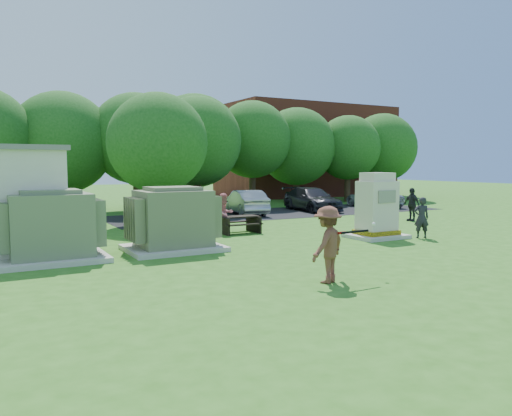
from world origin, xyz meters
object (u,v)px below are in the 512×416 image
transformer_right (173,221)px  person_at_picnic (224,214)px  generator_cabinet (377,209)px  person_walking_right (412,204)px  person_by_generator (422,218)px  car_white (183,205)px  car_silver_a (246,202)px  transformer_left (51,228)px  batter (328,245)px  picnic_table (238,222)px  car_dark (312,199)px  car_silver_b (373,198)px

transformer_right → person_at_picnic: bearing=40.7°
generator_cabinet → person_walking_right: 6.45m
transformer_right → person_by_generator: bearing=-12.5°
car_white → car_silver_a: size_ratio=0.96×
generator_cabinet → person_walking_right: bearing=32.3°
transformer_left → person_walking_right: transformer_left is taller
batter → person_walking_right: bearing=-168.4°
person_by_generator → person_walking_right: bearing=-105.4°
transformer_right → picnic_table: 4.54m
picnic_table → batter: (-2.05, -8.62, 0.47)m
person_at_picnic → transformer_right: bearing=-150.1°
batter → generator_cabinet: bearing=-165.4°
person_at_picnic → car_silver_a: (4.41, 6.52, -0.13)m
transformer_left → car_dark: transformer_left is taller
person_walking_right → car_silver_b: size_ratio=0.39×
transformer_right → car_silver_b: (17.07, 9.37, -0.39)m
picnic_table → person_at_picnic: 0.69m
person_by_generator → car_silver_b: bearing=-97.4°
person_at_picnic → car_dark: size_ratio=0.34×
transformer_right → person_walking_right: transformer_right is taller
person_at_picnic → car_white: person_at_picnic is taller
transformer_left → batter: transformer_left is taller
person_by_generator → person_at_picnic: size_ratio=0.95×
generator_cabinet → person_at_picnic: bearing=140.1°
transformer_left → car_dark: bearing=30.3°
transformer_left → transformer_right: size_ratio=1.00×
person_walking_right → transformer_right: bearing=-78.1°
person_by_generator → car_silver_a: (-1.58, 11.23, -0.10)m
batter → car_silver_b: batter is taller
person_walking_right → car_white: 11.54m
picnic_table → car_silver_b: bearing=26.9°
person_at_picnic → picnic_table: bearing=-21.4°
picnic_table → car_dark: (8.34, 6.60, 0.26)m
generator_cabinet → person_at_picnic: 5.96m
picnic_table → car_white: (0.05, 6.42, 0.25)m
person_walking_right → car_white: (-9.40, 6.69, -0.14)m
transformer_left → person_at_picnic: (6.82, 2.69, -0.15)m
person_walking_right → batter: bearing=-52.1°
picnic_table → batter: batter is taller
transformer_left → person_by_generator: (12.82, -2.02, -0.19)m
transformer_right → generator_cabinet: (7.69, -1.13, 0.12)m
car_white → car_silver_a: car_silver_a is taller
person_walking_right → car_dark: 6.96m
picnic_table → person_walking_right: person_walking_right is taller
car_dark → generator_cabinet: bearing=-107.4°
transformer_left → car_white: (7.44, 9.01, -0.29)m
batter → person_walking_right: (11.50, 8.35, -0.09)m
transformer_left → car_white: 11.69m
transformer_right → car_silver_b: transformer_right is taller
person_by_generator → batter: bearing=55.8°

